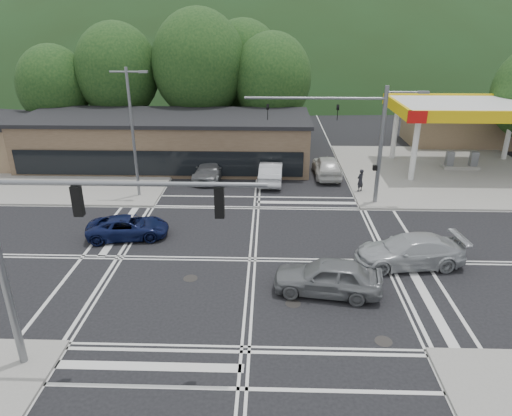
{
  "coord_description": "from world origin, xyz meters",
  "views": [
    {
      "loc": [
        0.85,
        -21.38,
        11.96
      ],
      "look_at": [
        0.08,
        3.8,
        1.4
      ],
      "focal_mm": 32.0,
      "sensor_mm": 36.0,
      "label": 1
    }
  ],
  "objects_px": {
    "car_silver_east": "(409,251)",
    "car_northbound": "(210,169)",
    "car_queue_b": "(327,166)",
    "car_queue_a": "(271,172)",
    "car_blue_west": "(128,227)",
    "pedestrian": "(360,180)",
    "car_grey_center": "(327,277)"
  },
  "relations": [
    {
      "from": "car_queue_a",
      "to": "pedestrian",
      "type": "xyz_separation_m",
      "value": [
        6.5,
        -2.25,
        0.16
      ]
    },
    {
      "from": "car_grey_center",
      "to": "car_northbound",
      "type": "xyz_separation_m",
      "value": [
        -7.47,
        16.32,
        -0.1
      ]
    },
    {
      "from": "car_northbound",
      "to": "pedestrian",
      "type": "relative_size",
      "value": 3.11
    },
    {
      "from": "car_silver_east",
      "to": "car_queue_b",
      "type": "height_order",
      "value": "car_queue_b"
    },
    {
      "from": "car_queue_b",
      "to": "car_northbound",
      "type": "distance_m",
      "value": 9.39
    },
    {
      "from": "car_blue_west",
      "to": "pedestrian",
      "type": "bearing_deg",
      "value": -71.41
    },
    {
      "from": "car_silver_east",
      "to": "car_queue_a",
      "type": "distance_m",
      "value": 14.67
    },
    {
      "from": "car_queue_b",
      "to": "car_northbound",
      "type": "xyz_separation_m",
      "value": [
        -9.36,
        -0.71,
        -0.1
      ]
    },
    {
      "from": "pedestrian",
      "to": "car_northbound",
      "type": "bearing_deg",
      "value": -55.73
    },
    {
      "from": "car_grey_center",
      "to": "car_queue_b",
      "type": "height_order",
      "value": "car_queue_b"
    },
    {
      "from": "pedestrian",
      "to": "car_queue_b",
      "type": "bearing_deg",
      "value": -102.64
    },
    {
      "from": "car_queue_a",
      "to": "pedestrian",
      "type": "relative_size",
      "value": 2.99
    },
    {
      "from": "car_blue_west",
      "to": "car_northbound",
      "type": "height_order",
      "value": "car_northbound"
    },
    {
      "from": "car_blue_west",
      "to": "car_grey_center",
      "type": "distance_m",
      "value": 12.27
    },
    {
      "from": "car_silver_east",
      "to": "car_queue_b",
      "type": "distance_m",
      "value": 14.54
    },
    {
      "from": "car_silver_east",
      "to": "car_northbound",
      "type": "relative_size",
      "value": 1.08
    },
    {
      "from": "car_grey_center",
      "to": "pedestrian",
      "type": "distance_m",
      "value": 13.85
    },
    {
      "from": "car_silver_east",
      "to": "pedestrian",
      "type": "height_order",
      "value": "pedestrian"
    },
    {
      "from": "car_queue_a",
      "to": "car_northbound",
      "type": "bearing_deg",
      "value": -6.15
    },
    {
      "from": "car_silver_east",
      "to": "car_northbound",
      "type": "distance_m",
      "value": 18.13
    },
    {
      "from": "car_northbound",
      "to": "car_queue_a",
      "type": "bearing_deg",
      "value": -2.92
    },
    {
      "from": "car_silver_east",
      "to": "pedestrian",
      "type": "distance_m",
      "value": 10.59
    },
    {
      "from": "car_queue_b",
      "to": "pedestrian",
      "type": "distance_m",
      "value": 4.24
    },
    {
      "from": "car_blue_west",
      "to": "pedestrian",
      "type": "distance_m",
      "value": 16.78
    },
    {
      "from": "car_northbound",
      "to": "car_grey_center",
      "type": "bearing_deg",
      "value": -59.25
    },
    {
      "from": "car_silver_east",
      "to": "pedestrian",
      "type": "bearing_deg",
      "value": 177.16
    },
    {
      "from": "car_silver_east",
      "to": "car_northbound",
      "type": "bearing_deg",
      "value": -144.84
    },
    {
      "from": "car_grey_center",
      "to": "pedestrian",
      "type": "relative_size",
      "value": 3.0
    },
    {
      "from": "car_queue_b",
      "to": "car_blue_west",
      "type": "bearing_deg",
      "value": 40.75
    },
    {
      "from": "car_blue_west",
      "to": "car_grey_center",
      "type": "bearing_deg",
      "value": -125.73
    },
    {
      "from": "car_blue_west",
      "to": "car_queue_a",
      "type": "distance_m",
      "value": 13.07
    },
    {
      "from": "car_queue_a",
      "to": "car_queue_b",
      "type": "height_order",
      "value": "car_queue_b"
    }
  ]
}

